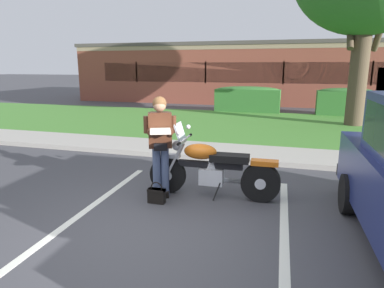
{
  "coord_description": "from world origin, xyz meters",
  "views": [
    {
      "loc": [
        1.8,
        -4.03,
        2.19
      ],
      "look_at": [
        0.14,
        1.59,
        0.85
      ],
      "focal_mm": 32.13,
      "sensor_mm": 36.0,
      "label": 1
    }
  ],
  "objects_px": {
    "hedge_left": "(247,99)",
    "brick_building": "(285,73)",
    "handbag": "(157,194)",
    "motorcycle": "(218,169)",
    "hedge_center_left": "(345,101)",
    "rider_person": "(160,139)"
  },
  "relations": [
    {
      "from": "hedge_left",
      "to": "hedge_center_left",
      "type": "distance_m",
      "value": 4.29
    },
    {
      "from": "motorcycle",
      "to": "hedge_center_left",
      "type": "xyz_separation_m",
      "value": [
        3.35,
        10.98,
        0.16
      ]
    },
    {
      "from": "hedge_left",
      "to": "brick_building",
      "type": "distance_m",
      "value": 6.93
    },
    {
      "from": "hedge_center_left",
      "to": "hedge_left",
      "type": "bearing_deg",
      "value": 180.0
    },
    {
      "from": "handbag",
      "to": "hedge_left",
      "type": "bearing_deg",
      "value": 90.27
    },
    {
      "from": "motorcycle",
      "to": "rider_person",
      "type": "distance_m",
      "value": 1.09
    },
    {
      "from": "rider_person",
      "to": "hedge_left",
      "type": "xyz_separation_m",
      "value": [
        -0.02,
        11.23,
        -0.36
      ]
    },
    {
      "from": "motorcycle",
      "to": "brick_building",
      "type": "bearing_deg",
      "value": 88.19
    },
    {
      "from": "hedge_center_left",
      "to": "brick_building",
      "type": "xyz_separation_m",
      "value": [
        -2.79,
        6.68,
        1.1
      ]
    },
    {
      "from": "rider_person",
      "to": "hedge_left",
      "type": "relative_size",
      "value": 0.56
    },
    {
      "from": "brick_building",
      "to": "motorcycle",
      "type": "bearing_deg",
      "value": -91.81
    },
    {
      "from": "motorcycle",
      "to": "rider_person",
      "type": "bearing_deg",
      "value": -164.86
    },
    {
      "from": "hedge_left",
      "to": "hedge_center_left",
      "type": "bearing_deg",
      "value": -0.0
    },
    {
      "from": "motorcycle",
      "to": "hedge_left",
      "type": "relative_size",
      "value": 0.74
    },
    {
      "from": "motorcycle",
      "to": "hedge_left",
      "type": "bearing_deg",
      "value": 94.91
    },
    {
      "from": "hedge_left",
      "to": "motorcycle",
      "type": "bearing_deg",
      "value": -85.09
    },
    {
      "from": "handbag",
      "to": "brick_building",
      "type": "relative_size",
      "value": 0.01
    },
    {
      "from": "handbag",
      "to": "brick_building",
      "type": "height_order",
      "value": "brick_building"
    },
    {
      "from": "motorcycle",
      "to": "hedge_left",
      "type": "xyz_separation_m",
      "value": [
        -0.94,
        10.98,
        0.16
      ]
    },
    {
      "from": "rider_person",
      "to": "hedge_center_left",
      "type": "bearing_deg",
      "value": 69.19
    },
    {
      "from": "rider_person",
      "to": "handbag",
      "type": "relative_size",
      "value": 4.74
    },
    {
      "from": "motorcycle",
      "to": "brick_building",
      "type": "relative_size",
      "value": 0.09
    }
  ]
}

